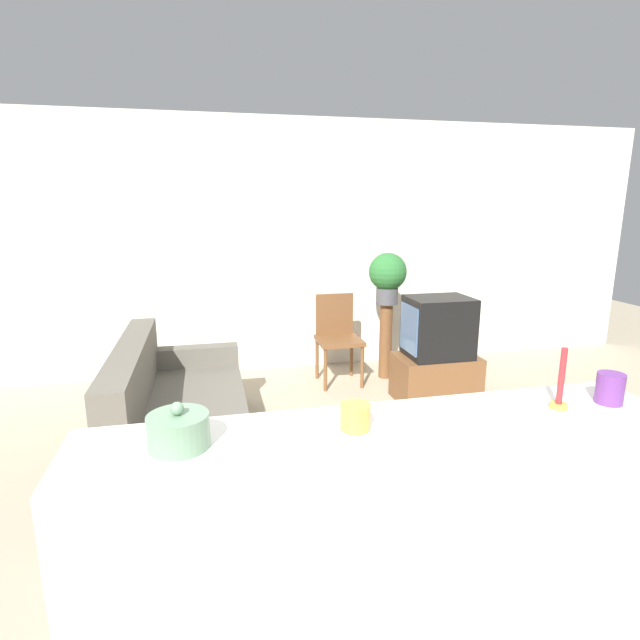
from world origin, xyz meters
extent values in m
plane|color=tan|center=(0.00, 0.00, 0.00)|extent=(14.00, 14.00, 0.00)
cube|color=silver|center=(0.00, 3.43, 1.35)|extent=(9.00, 0.06, 2.70)
cube|color=#605B51|center=(-0.83, 1.61, 0.20)|extent=(0.90, 1.81, 0.40)
cube|color=#605B51|center=(-1.18, 1.61, 0.62)|extent=(0.20, 1.81, 0.44)
cube|color=#605B51|center=(-0.83, 0.78, 0.29)|extent=(0.90, 0.16, 0.58)
cube|color=#605B51|center=(-0.83, 2.44, 0.29)|extent=(0.90, 0.16, 0.58)
cube|color=brown|center=(1.44, 2.14, 0.22)|extent=(0.76, 0.48, 0.43)
cube|color=black|center=(1.44, 2.14, 0.71)|extent=(0.57, 0.45, 0.56)
cube|color=#4C6B93|center=(1.15, 2.14, 0.71)|extent=(0.02, 0.37, 0.43)
cube|color=brown|center=(0.66, 2.77, 0.46)|extent=(0.44, 0.44, 0.04)
cube|color=brown|center=(0.66, 2.97, 0.69)|extent=(0.40, 0.04, 0.43)
cylinder|color=brown|center=(0.47, 2.58, 0.22)|extent=(0.04, 0.04, 0.44)
cylinder|color=brown|center=(0.85, 2.58, 0.22)|extent=(0.04, 0.04, 0.44)
cylinder|color=brown|center=(0.47, 2.96, 0.22)|extent=(0.04, 0.04, 0.44)
cylinder|color=brown|center=(0.85, 2.96, 0.22)|extent=(0.04, 0.04, 0.44)
cylinder|color=brown|center=(1.19, 2.84, 0.40)|extent=(0.13, 0.13, 0.80)
cylinder|color=#4C4C51|center=(1.19, 2.84, 0.89)|extent=(0.23, 0.23, 0.17)
sphere|color=#2D7033|center=(1.19, 2.84, 1.14)|extent=(0.39, 0.39, 0.39)
cube|color=white|center=(0.00, -0.38, 0.52)|extent=(2.24, 0.44, 1.03)
cylinder|color=gray|center=(-0.73, -0.38, 1.09)|extent=(0.20, 0.20, 0.11)
sphere|color=gray|center=(-0.73, -0.38, 1.17)|extent=(0.04, 0.04, 0.04)
cylinder|color=gold|center=(-0.12, -0.38, 1.08)|extent=(0.11, 0.11, 0.09)
cylinder|color=#B7933D|center=(0.71, -0.38, 1.04)|extent=(0.07, 0.07, 0.02)
cylinder|color=#B7282D|center=(0.71, -0.38, 1.17)|extent=(0.02, 0.02, 0.23)
cylinder|color=#66337F|center=(0.95, -0.38, 1.10)|extent=(0.11, 0.11, 0.13)
camera|label=1|loc=(-0.61, -1.96, 1.82)|focal=28.00mm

